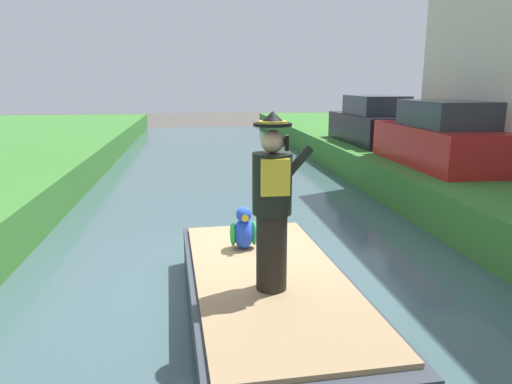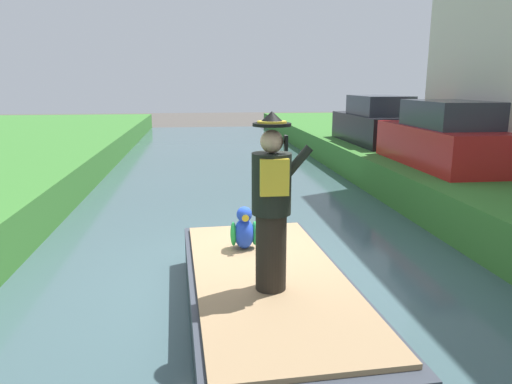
# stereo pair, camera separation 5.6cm
# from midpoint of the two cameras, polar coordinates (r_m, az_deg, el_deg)

# --- Properties ---
(ground_plane) EXTENTS (80.00, 80.00, 0.00)m
(ground_plane) POSITION_cam_midpoint_polar(r_m,az_deg,el_deg) (6.86, -0.34, -11.42)
(ground_plane) COLOR #4C4742
(canal_water) EXTENTS (6.98, 48.00, 0.10)m
(canal_water) POSITION_cam_midpoint_polar(r_m,az_deg,el_deg) (6.84, -0.34, -11.04)
(canal_water) COLOR #3D565B
(canal_water) RESTS_ON ground
(boat) EXTENTS (1.99, 4.28, 0.61)m
(boat) POSITION_cam_midpoint_polar(r_m,az_deg,el_deg) (5.61, 1.28, -12.71)
(boat) COLOR #333842
(boat) RESTS_ON canal_water
(person_pirate) EXTENTS (0.61, 0.42, 1.85)m
(person_pirate) POSITION_cam_midpoint_polar(r_m,az_deg,el_deg) (4.82, 1.65, -1.38)
(person_pirate) COLOR black
(person_pirate) RESTS_ON boat
(parrot_plush) EXTENTS (0.36, 0.34, 0.57)m
(parrot_plush) POSITION_cam_midpoint_polar(r_m,az_deg,el_deg) (6.21, -1.75, -4.62)
(parrot_plush) COLOR blue
(parrot_plush) RESTS_ON boat
(parked_car_red) EXTENTS (1.73, 4.01, 1.50)m
(parked_car_red) POSITION_cam_midpoint_polar(r_m,az_deg,el_deg) (12.01, 21.11, 6.02)
(parked_car_red) COLOR red
(parked_car_red) RESTS_ON grass_bank_far
(parked_car_dark) EXTENTS (1.73, 4.01, 1.50)m
(parked_car_dark) POSITION_cam_midpoint_polar(r_m,az_deg,el_deg) (15.90, 13.69, 8.01)
(parked_car_dark) COLOR black
(parked_car_dark) RESTS_ON grass_bank_far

